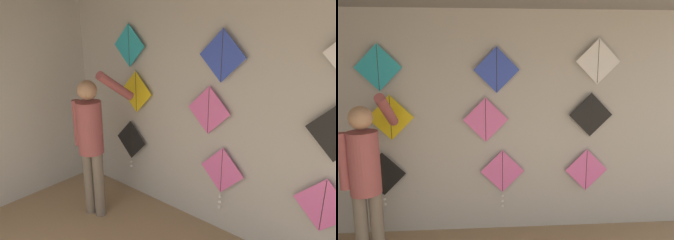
{
  "view_description": "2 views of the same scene",
  "coord_description": "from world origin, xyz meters",
  "views": [
    {
      "loc": [
        1.83,
        0.72,
        2.47
      ],
      "look_at": [
        -0.46,
        3.43,
        1.35
      ],
      "focal_mm": 35.0,
      "sensor_mm": 36.0,
      "label": 1
    },
    {
      "loc": [
        -0.12,
        -0.29,
        2.23
      ],
      "look_at": [
        0.16,
        3.43,
        1.52
      ],
      "focal_mm": 35.0,
      "sensor_mm": 36.0,
      "label": 2
    }
  ],
  "objects": [
    {
      "name": "kite_0",
      "position": [
        -1.35,
        3.67,
        0.79
      ],
      "size": [
        0.55,
        0.04,
        0.69
      ],
      "color": "black"
    },
    {
      "name": "kite_5",
      "position": [
        1.24,
        3.67,
        1.52
      ],
      "size": [
        0.55,
        0.01,
        0.55
      ],
      "color": "black"
    },
    {
      "name": "back_panel",
      "position": [
        0.0,
        3.76,
        1.4
      ],
      "size": [
        5.63,
        0.06,
        2.8
      ],
      "primitive_type": "cube",
      "color": "#BCB7AD",
      "rests_on": "ground"
    },
    {
      "name": "shopkeeper",
      "position": [
        -1.31,
        2.98,
        1.06
      ],
      "size": [
        0.47,
        0.7,
        1.88
      ],
      "rotation": [
        0.0,
        0.0,
        0.25
      ],
      "color": "#726656",
      "rests_on": "ground"
    },
    {
      "name": "kite_2",
      "position": [
        1.22,
        3.67,
        0.8
      ],
      "size": [
        0.55,
        0.01,
        0.55
      ],
      "color": "pink"
    },
    {
      "name": "kite_4",
      "position": [
        -0.08,
        3.67,
        1.48
      ],
      "size": [
        0.55,
        0.01,
        0.55
      ],
      "color": "pink"
    },
    {
      "name": "kite_3",
      "position": [
        -1.22,
        3.67,
        1.52
      ],
      "size": [
        0.55,
        0.01,
        0.55
      ],
      "color": "yellow"
    },
    {
      "name": "kite_6",
      "position": [
        -1.32,
        3.67,
        2.12
      ],
      "size": [
        0.55,
        0.01,
        0.55
      ],
      "color": "#28B2C6"
    },
    {
      "name": "kite_1",
      "position": [
        0.13,
        3.67,
        0.77
      ],
      "size": [
        0.55,
        0.04,
        0.76
      ],
      "color": "pink"
    },
    {
      "name": "kite_7",
      "position": [
        0.06,
        3.67,
        2.09
      ],
      "size": [
        0.55,
        0.01,
        0.55
      ],
      "color": "blue"
    },
    {
      "name": "kite_8",
      "position": [
        1.3,
        3.67,
        2.18
      ],
      "size": [
        0.55,
        0.01,
        0.55
      ],
      "color": "white"
    }
  ]
}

